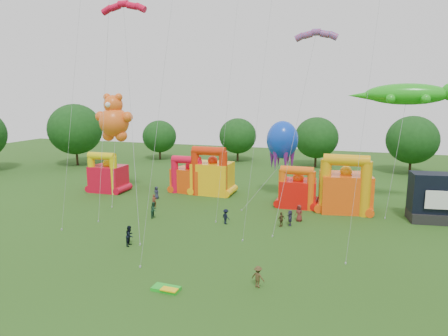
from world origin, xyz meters
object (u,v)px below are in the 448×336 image
(teddy_bear_kite, at_px, (114,155))
(octopus_kite, at_px, (271,167))
(spectator_4, at_px, (281,219))
(gecko_kite, at_px, (400,134))
(bouncy_castle_0, at_px, (107,176))
(bouncy_castle_2, at_px, (212,176))
(spectator_0, at_px, (156,193))

(teddy_bear_kite, xyz_separation_m, octopus_kite, (20.63, 4.76, -1.33))
(octopus_kite, distance_m, spectator_4, 11.43)
(gecko_kite, relative_size, octopus_kite, 1.46)
(gecko_kite, xyz_separation_m, octopus_kite, (-15.17, 0.14, -4.78))
(bouncy_castle_0, xyz_separation_m, bouncy_castle_2, (14.82, 3.39, 0.36))
(octopus_kite, relative_size, spectator_0, 6.16)
(octopus_kite, bearing_deg, bouncy_castle_0, -174.10)
(teddy_bear_kite, relative_size, octopus_kite, 1.34)
(bouncy_castle_0, height_order, spectator_4, bouncy_castle_0)
(gecko_kite, bearing_deg, spectator_0, -172.60)
(teddy_bear_kite, xyz_separation_m, gecko_kite, (35.81, 4.62, 3.45))
(teddy_bear_kite, bearing_deg, bouncy_castle_2, 25.49)
(gecko_kite, relative_size, spectator_0, 8.97)
(bouncy_castle_2, xyz_separation_m, gecko_kite, (23.77, -1.11, 6.71))
(gecko_kite, relative_size, spectator_4, 9.41)
(spectator_0, bearing_deg, bouncy_castle_2, 55.56)
(bouncy_castle_2, distance_m, spectator_4, 16.43)
(bouncy_castle_0, height_order, octopus_kite, octopus_kite)
(bouncy_castle_2, bearing_deg, gecko_kite, -2.68)
(bouncy_castle_2, relative_size, spectator_0, 4.03)
(teddy_bear_kite, bearing_deg, gecko_kite, 7.36)
(bouncy_castle_2, xyz_separation_m, spectator_4, (11.79, -11.30, -1.79))
(gecko_kite, distance_m, spectator_4, 17.88)
(spectator_0, xyz_separation_m, spectator_4, (17.97, -6.29, -0.04))
(teddy_bear_kite, distance_m, octopus_kite, 21.22)
(bouncy_castle_2, bearing_deg, spectator_0, -140.99)
(bouncy_castle_0, bearing_deg, spectator_0, -10.56)
(spectator_4, bearing_deg, gecko_kite, 169.82)
(gecko_kite, bearing_deg, teddy_bear_kite, -172.64)
(teddy_bear_kite, distance_m, spectator_4, 24.98)
(teddy_bear_kite, distance_m, gecko_kite, 36.27)
(bouncy_castle_2, relative_size, spectator_4, 4.23)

